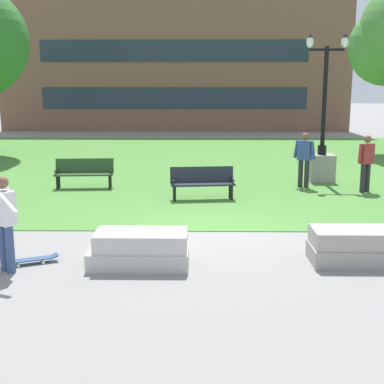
% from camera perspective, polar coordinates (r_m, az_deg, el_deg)
% --- Properties ---
extents(ground_plane, '(140.00, 140.00, 0.00)m').
position_cam_1_polar(ground_plane, '(11.95, 1.88, -4.27)').
color(ground_plane, gray).
extents(grass_lawn, '(40.00, 20.00, 0.02)m').
position_cam_1_polar(grass_lawn, '(21.74, 1.45, 3.06)').
color(grass_lawn, '#4C8438').
rests_on(grass_lawn, ground).
extents(concrete_block_left, '(1.80, 0.90, 0.64)m').
position_cam_1_polar(concrete_block_left, '(9.79, -5.57, -6.11)').
color(concrete_block_left, '#BCB7B2').
rests_on(concrete_block_left, ground).
extents(concrete_block_right, '(1.80, 0.90, 0.64)m').
position_cam_1_polar(concrete_block_right, '(10.37, 17.32, -5.57)').
color(concrete_block_right, '#9E9991').
rests_on(concrete_block_right, ground).
extents(person_skateboarder, '(0.89, 1.20, 1.71)m').
position_cam_1_polar(person_skateboarder, '(9.80, -19.36, -2.64)').
color(person_skateboarder, '#384C7A').
rests_on(person_skateboarder, ground).
extents(skateboard, '(1.01, 0.60, 0.14)m').
position_cam_1_polar(skateboard, '(10.32, -16.89, -6.92)').
color(skateboard, '#2D4C75').
rests_on(skateboard, ground).
extents(park_bench_near_left, '(1.83, 0.66, 0.90)m').
position_cam_1_polar(park_bench_near_left, '(17.00, -11.42, 2.18)').
color(park_bench_near_left, '#284723').
rests_on(park_bench_near_left, grass_lawn).
extents(park_bench_near_right, '(1.85, 0.73, 0.90)m').
position_cam_1_polar(park_bench_near_right, '(15.07, 1.11, 1.20)').
color(park_bench_near_right, '#1E232D').
rests_on(park_bench_near_right, grass_lawn).
extents(lamp_post_left, '(1.32, 0.80, 4.75)m').
position_cam_1_polar(lamp_post_left, '(18.20, 13.68, 4.15)').
color(lamp_post_left, gray).
rests_on(lamp_post_left, grass_lawn).
extents(person_bystander_near_lawn, '(0.61, 0.41, 1.71)m').
position_cam_1_polar(person_bystander_near_lawn, '(16.76, 18.10, 3.23)').
color(person_bystander_near_lawn, '#28282D').
rests_on(person_bystander_near_lawn, grass_lawn).
extents(person_bystander_far_lawn, '(0.66, 0.51, 1.71)m').
position_cam_1_polar(person_bystander_far_lawn, '(17.04, 11.89, 3.69)').
color(person_bystander_far_lawn, '#28282D').
rests_on(person_bystander_far_lawn, grass_lawn).
extents(building_facade_distant, '(23.11, 1.03, 10.43)m').
position_cam_1_polar(building_facade_distant, '(36.07, -1.91, 14.79)').
color(building_facade_distant, brown).
rests_on(building_facade_distant, ground).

